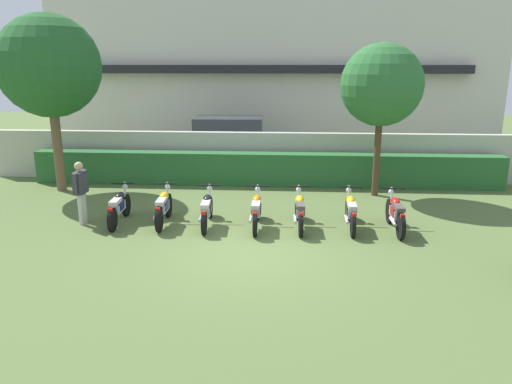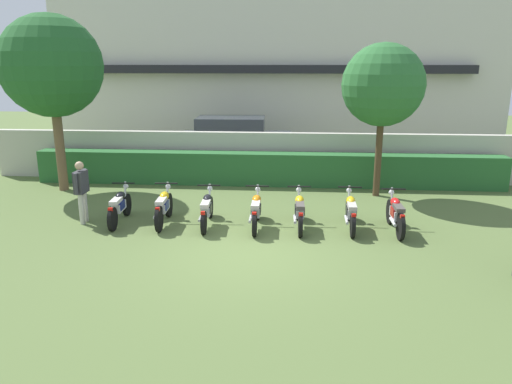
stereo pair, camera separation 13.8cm
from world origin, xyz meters
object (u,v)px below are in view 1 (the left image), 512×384
Objects in this scene: motorcycle_in_row_1 at (163,207)px; tree_far_side at (382,85)px; inspector_person at (81,188)px; motorcycle_in_row_0 at (119,207)px; motorcycle_in_row_5 at (351,211)px; tree_near_inspector at (49,67)px; motorcycle_in_row_4 at (300,210)px; parked_car at (232,141)px; motorcycle_in_row_3 at (256,210)px; motorcycle_in_row_6 at (395,213)px; motorcycle_in_row_2 at (207,209)px.

tree_far_side is at bearing -64.30° from motorcycle_in_row_1.
tree_far_side is 2.86× the size of inspector_person.
motorcycle_in_row_0 is 0.97× the size of motorcycle_in_row_5.
tree_near_inspector reaches higher than motorcycle_in_row_1.
motorcycle_in_row_4 is at bearing -93.79° from motorcycle_in_row_1.
motorcycle_in_row_0 is (-2.00, -7.83, -0.49)m from parked_car.
inspector_person reaches higher than motorcycle_in_row_1.
motorcycle_in_row_4 is (1.07, 0.06, -0.00)m from motorcycle_in_row_3.
tree_far_side is 2.40× the size of motorcycle_in_row_4.
parked_car is 2.49× the size of motorcycle_in_row_6.
motorcycle_in_row_3 is at bearing -95.34° from motorcycle_in_row_1.
motorcycle_in_row_5 is 6.80m from inspector_person.
motorcycle_in_row_5 is at bearing 0.86° from inspector_person.
motorcycle_in_row_6 is 7.86m from inspector_person.
motorcycle_in_row_3 is 1.00× the size of motorcycle_in_row_4.
inspector_person reaches higher than motorcycle_in_row_3.
motorcycle_in_row_5 is at bearing -92.03° from motorcycle_in_row_2.
motorcycle_in_row_2 is (1.12, -0.03, -0.02)m from motorcycle_in_row_1.
motorcycle_in_row_3 reaches higher than motorcycle_in_row_2.
tree_near_inspector is at bearing 65.53° from motorcycle_in_row_4.
tree_far_side is at bearing -18.35° from motorcycle_in_row_5.
tree_far_side is 4.98m from motorcycle_in_row_4.
motorcycle_in_row_2 is 0.99× the size of motorcycle_in_row_5.
motorcycle_in_row_4 reaches higher than motorcycle_in_row_5.
motorcycle_in_row_5 is at bearing -92.86° from motorcycle_in_row_1.
motorcycle_in_row_6 is (6.92, -0.10, 0.01)m from motorcycle_in_row_0.
tree_near_inspector is 2.85× the size of motorcycle_in_row_5.
motorcycle_in_row_4 is (2.59, -7.85, -0.49)m from parked_car.
motorcycle_in_row_2 is 1.03× the size of motorcycle_in_row_6.
motorcycle_in_row_2 is (5.28, -3.16, -3.44)m from tree_near_inspector.
tree_far_side is 8.23m from motorcycle_in_row_0.
motorcycle_in_row_1 is 1.12m from motorcycle_in_row_2.
tree_far_side reaches higher than motorcycle_in_row_0.
motorcycle_in_row_5 is at bearing -65.85° from parked_car.
motorcycle_in_row_6 is (5.76, -0.11, -0.00)m from motorcycle_in_row_1.
parked_car reaches higher than motorcycle_in_row_0.
inspector_person is at bearing 92.04° from motorcycle_in_row_5.
tree_far_side is 4.47m from motorcycle_in_row_5.
motorcycle_in_row_1 reaches higher than motorcycle_in_row_5.
motorcycle_in_row_2 is 1.18× the size of inspector_person.
motorcycle_in_row_0 is 0.98× the size of motorcycle_in_row_2.
parked_car is 7.88m from motorcycle_in_row_1.
motorcycle_in_row_2 is at bearing -90.20° from parked_car.
inspector_person is at bearing -112.56° from parked_car.
motorcycle_in_row_5 is (5.85, 0.04, -0.00)m from motorcycle_in_row_0.
motorcycle_in_row_1 is 0.96× the size of motorcycle_in_row_5.
tree_near_inspector is 2.96× the size of motorcycle_in_row_1.
motorcycle_in_row_3 reaches higher than motorcycle_in_row_0.
inspector_person is at bearing 87.48° from motorcycle_in_row_2.
tree_near_inspector is 2.86× the size of motorcycle_in_row_3.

